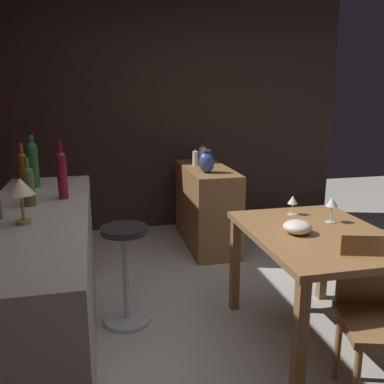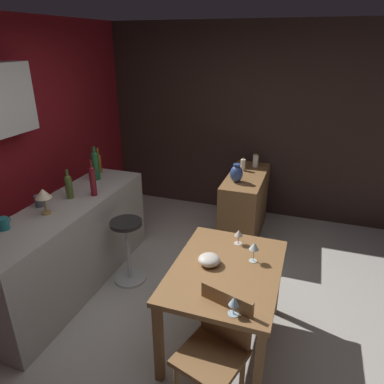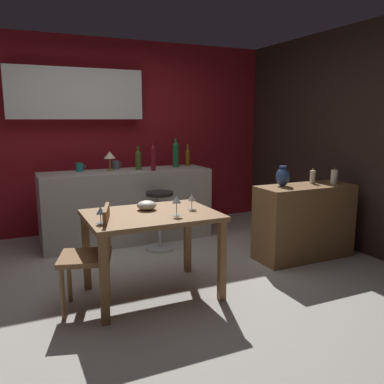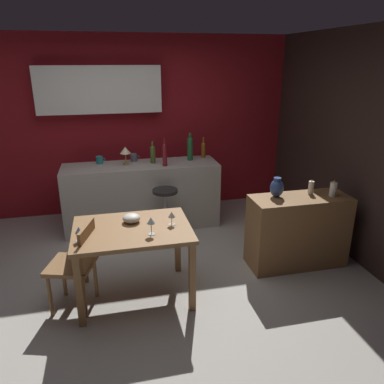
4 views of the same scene
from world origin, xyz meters
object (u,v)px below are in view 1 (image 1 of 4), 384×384
object	(u,v)px
chair_near_window	(379,312)
pillar_candle_tall	(195,158)
bar_stool	(126,272)
wine_glass_left	(332,203)
sideboard_cabinet	(207,206)
wine_bottle_amber	(23,165)
wine_bottle_ruby	(62,173)
wine_bottle_olive	(28,184)
counter_lamp	(21,189)
wine_glass_center	(293,201)
pillar_candle_short	(202,155)
vase_ceramic_blue	(207,162)
wine_bottle_green	(33,162)
fruit_bowl	(297,227)
dining_table	(317,247)

from	to	relation	value
chair_near_window	pillar_candle_tall	world-z (taller)	pillar_candle_tall
bar_stool	wine_glass_left	bearing A→B (deg)	-104.20
sideboard_cabinet	wine_bottle_amber	xyz separation A→B (m)	(-0.68, 1.64, 0.62)
wine_bottle_ruby	wine_bottle_olive	xyz separation A→B (m)	(-0.14, 0.19, -0.03)
wine_glass_left	counter_lamp	bearing A→B (deg)	93.20
chair_near_window	wine_glass_center	xyz separation A→B (m)	(0.90, 0.06, 0.36)
pillar_candle_short	sideboard_cabinet	bearing A→B (deg)	172.65
counter_lamp	vase_ceramic_blue	bearing A→B (deg)	-42.51
sideboard_cabinet	wine_glass_center	xyz separation A→B (m)	(-1.48, -0.22, 0.43)
wine_glass_center	bar_stool	bearing A→B (deg)	84.23
counter_lamp	wine_bottle_green	bearing A→B (deg)	3.48
fruit_bowl	pillar_candle_tall	size ratio (longest dim) A/B	1.02
dining_table	wine_glass_left	size ratio (longest dim) A/B	6.60
fruit_bowl	counter_lamp	size ratio (longest dim) A/B	0.71
wine_bottle_amber	bar_stool	bearing A→B (deg)	-133.94
sideboard_cabinet	pillar_candle_tall	distance (m)	0.52
bar_stool	wine_bottle_olive	world-z (taller)	wine_bottle_olive
wine_bottle_ruby	pillar_candle_short	size ratio (longest dim) A/B	2.04
wine_glass_center	vase_ceramic_blue	xyz separation A→B (m)	(1.22, 0.29, 0.08)
sideboard_cabinet	wine_bottle_ruby	distance (m)	1.96
wine_glass_left	wine_bottle_olive	bearing A→B (deg)	82.05
wine_bottle_amber	dining_table	bearing A→B (deg)	-122.47
wine_bottle_olive	sideboard_cabinet	bearing A→B (deg)	-46.33
wine_bottle_green	counter_lamp	world-z (taller)	wine_bottle_green
wine_bottle_olive	pillar_candle_tall	distance (m)	2.14
dining_table	wine_glass_left	bearing A→B (deg)	-47.31
sideboard_cabinet	vase_ceramic_blue	xyz separation A→B (m)	(-0.26, 0.07, 0.51)
wine_bottle_ruby	pillar_candle_tall	distance (m)	1.91
bar_stool	vase_ceramic_blue	world-z (taller)	vase_ceramic_blue
wine_bottle_amber	vase_ceramic_blue	xyz separation A→B (m)	(0.42, -1.57, -0.10)
wine_glass_left	vase_ceramic_blue	bearing A→B (deg)	17.76
dining_table	counter_lamp	xyz separation A→B (m)	(0.06, 1.69, 0.45)
dining_table	wine_bottle_olive	bearing A→B (deg)	75.99
wine_bottle_olive	wine_bottle_amber	xyz separation A→B (m)	(0.75, 0.14, -0.01)
wine_bottle_olive	counter_lamp	distance (m)	0.37
pillar_candle_short	wine_glass_center	bearing A→B (deg)	-174.62
bar_stool	wine_glass_center	distance (m)	1.25
sideboard_cabinet	wine_bottle_ruby	xyz separation A→B (m)	(-1.30, 1.31, 0.66)
wine_glass_left	wine_bottle_green	xyz separation A→B (m)	(0.80, 1.93, 0.21)
wine_glass_center	wine_bottle_ruby	world-z (taller)	wine_bottle_ruby
wine_glass_center	wine_glass_left	bearing A→B (deg)	-142.51
pillar_candle_short	bar_stool	bearing A→B (deg)	150.20
wine_bottle_ruby	pillar_candle_short	world-z (taller)	wine_bottle_ruby
pillar_candle_tall	vase_ceramic_blue	xyz separation A→B (m)	(-0.42, -0.01, 0.03)
wine_glass_left	pillar_candle_tall	world-z (taller)	pillar_candle_tall
dining_table	pillar_candle_short	world-z (taller)	pillar_candle_short
bar_stool	wine_bottle_olive	xyz separation A→B (m)	(-0.07, 0.56, 0.66)
sideboard_cabinet	wine_bottle_olive	xyz separation A→B (m)	(-1.43, 1.50, 0.62)
pillar_candle_short	vase_ceramic_blue	distance (m)	0.63
chair_near_window	vase_ceramic_blue	xyz separation A→B (m)	(2.12, 0.35, 0.45)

